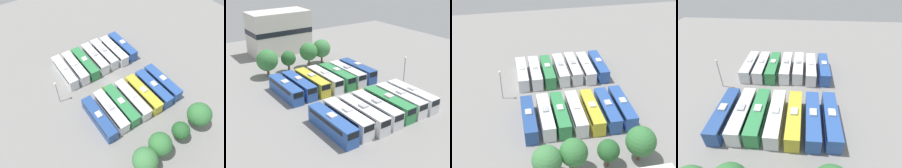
{
  "view_description": "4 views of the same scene",
  "coord_description": "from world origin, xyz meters",
  "views": [
    {
      "loc": [
        21.86,
        32.41,
        43.5
      ],
      "look_at": [
        1.4,
        1.95,
        1.7
      ],
      "focal_mm": 35.0,
      "sensor_mm": 36.0,
      "label": 1
    },
    {
      "loc": [
        -34.32,
        -46.37,
        28.05
      ],
      "look_at": [
        -1.37,
        1.33,
        3.4
      ],
      "focal_mm": 50.0,
      "sensor_mm": 36.0,
      "label": 2
    },
    {
      "loc": [
        11.79,
        56.78,
        40.3
      ],
      "look_at": [
        0.52,
        -1.81,
        1.94
      ],
      "focal_mm": 50.0,
      "sensor_mm": 36.0,
      "label": 3
    },
    {
      "loc": [
        -4.19,
        30.44,
        24.84
      ],
      "look_at": [
        -1.59,
        -1.16,
        1.86
      ],
      "focal_mm": 28.0,
      "sensor_mm": 36.0,
      "label": 4
    }
  ],
  "objects": [
    {
      "name": "bus_13",
      "position": [
        9.56,
        8.88,
        1.75
      ],
      "size": [
        2.47,
        11.7,
        3.54
      ],
      "color": "#284C93",
      "rests_on": "ground_plane"
    },
    {
      "name": "ground_plane",
      "position": [
        0.0,
        0.0,
        0.0
      ],
      "size": [
        115.31,
        115.31,
        0.0
      ],
      "primitive_type": "plane",
      "color": "gray"
    },
    {
      "name": "bus_9",
      "position": [
        -3.15,
        8.87,
        1.75
      ],
      "size": [
        2.47,
        11.7,
        3.54
      ],
      "color": "gold",
      "rests_on": "ground_plane"
    },
    {
      "name": "bus_12",
      "position": [
        6.25,
        8.64,
        1.75
      ],
      "size": [
        2.47,
        11.7,
        3.54
      ],
      "color": "silver",
      "rests_on": "ground_plane"
    },
    {
      "name": "bus_2",
      "position": [
        -3.14,
        -9.01,
        1.75
      ],
      "size": [
        2.47,
        11.7,
        3.54
      ],
      "color": "silver",
      "rests_on": "ground_plane"
    },
    {
      "name": "bus_0",
      "position": [
        -9.6,
        -8.82,
        1.75
      ],
      "size": [
        2.47,
        11.7,
        3.54
      ],
      "color": "#2D56A8",
      "rests_on": "ground_plane"
    },
    {
      "name": "bus_3",
      "position": [
        0.03,
        -8.84,
        1.75
      ],
      "size": [
        2.47,
        11.7,
        3.54
      ],
      "color": "silver",
      "rests_on": "ground_plane"
    },
    {
      "name": "bus_10",
      "position": [
        0.12,
        8.78,
        1.75
      ],
      "size": [
        2.47,
        11.7,
        3.54
      ],
      "color": "silver",
      "rests_on": "ground_plane"
    },
    {
      "name": "bus_7",
      "position": [
        -9.62,
        8.65,
        1.75
      ],
      "size": [
        2.47,
        11.7,
        3.54
      ],
      "color": "#2D56A8",
      "rests_on": "ground_plane"
    },
    {
      "name": "bus_5",
      "position": [
        6.37,
        -8.55,
        1.75
      ],
      "size": [
        2.47,
        11.7,
        3.54
      ],
      "color": "white",
      "rests_on": "ground_plane"
    },
    {
      "name": "bus_11",
      "position": [
        3.31,
        8.61,
        1.75
      ],
      "size": [
        2.47,
        11.7,
        3.54
      ],
      "color": "#338C4C",
      "rests_on": "ground_plane"
    },
    {
      "name": "bus_1",
      "position": [
        -6.28,
        -8.55,
        1.75
      ],
      "size": [
        2.47,
        11.7,
        3.54
      ],
      "color": "white",
      "rests_on": "ground_plane"
    },
    {
      "name": "worker_person",
      "position": [
        3.81,
        1.14,
        0.77
      ],
      "size": [
        0.36,
        0.36,
        1.66
      ],
      "color": "gold",
      "rests_on": "ground_plane"
    },
    {
      "name": "light_pole",
      "position": [
        14.46,
        -1.59,
        4.85
      ],
      "size": [
        0.6,
        0.6,
        7.05
      ],
      "color": "gray",
      "rests_on": "ground_plane"
    },
    {
      "name": "bus_4",
      "position": [
        3.33,
        -8.55,
        1.75
      ],
      "size": [
        2.47,
        11.7,
        3.54
      ],
      "color": "#338C4C",
      "rests_on": "ground_plane"
    },
    {
      "name": "bus_6",
      "position": [
        9.52,
        -8.63,
        1.75
      ],
      "size": [
        2.47,
        11.7,
        3.54
      ],
      "color": "silver",
      "rests_on": "ground_plane"
    },
    {
      "name": "bus_8",
      "position": [
        -6.4,
        8.84,
        1.75
      ],
      "size": [
        2.47,
        11.7,
        3.54
      ],
      "color": "#2D56A8",
      "rests_on": "ground_plane"
    }
  ]
}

